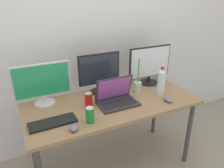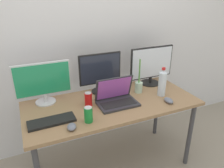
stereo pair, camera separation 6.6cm
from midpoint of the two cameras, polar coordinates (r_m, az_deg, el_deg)
name	(u,v)px [view 1 (the left image)]	position (r m, az deg, el deg)	size (l,w,h in m)	color
ground_plane	(112,165)	(2.43, -0.83, -20.30)	(16.00, 16.00, 0.00)	gray
wall_back	(87,30)	(2.33, -7.38, 13.93)	(7.00, 0.08, 2.60)	silver
work_desk	(112,109)	(2.02, -0.94, -6.49)	(1.55, 0.69, 0.74)	#424247
monitor_left	(42,83)	(1.98, -18.64, 0.26)	(0.49, 0.18, 0.37)	silver
monitor_center	(99,72)	(2.10, -4.19, 3.19)	(0.42, 0.18, 0.39)	black
monitor_right	(150,65)	(2.34, 9.03, 5.04)	(0.49, 0.20, 0.40)	black
laptop_silver	(116,98)	(1.95, 0.18, -3.56)	(0.35, 0.23, 0.24)	#2D2D33
keyboard_main	(53,123)	(1.76, -16.27, -9.65)	(0.36, 0.14, 0.02)	black
mouse_by_keyboard	(74,128)	(1.65, -11.15, -11.13)	(0.07, 0.09, 0.04)	slate
mouse_by_laptop	(168,99)	(2.05, 13.57, -3.93)	(0.07, 0.11, 0.04)	slate
water_bottle	(161,82)	(2.12, 11.89, 0.52)	(0.07, 0.07, 0.28)	silver
soda_can_near_keyboard	(90,115)	(1.69, -6.92, -8.06)	(0.07, 0.07, 0.13)	#197F33
soda_can_by_laptop	(89,100)	(1.91, -7.13, -4.10)	(0.07, 0.07, 0.13)	red
bamboo_vase	(138,86)	(2.17, 5.89, -0.46)	(0.08, 0.08, 0.34)	#B2D1B7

